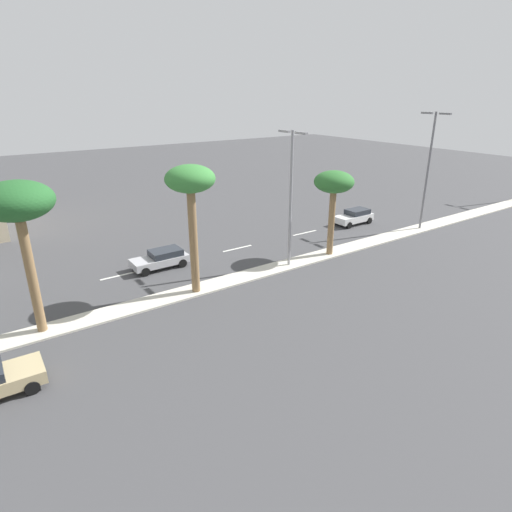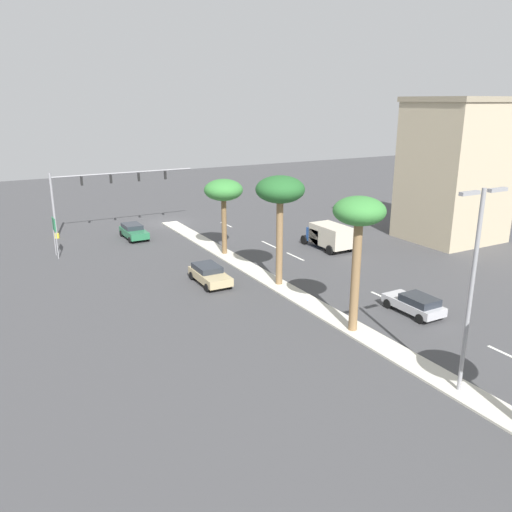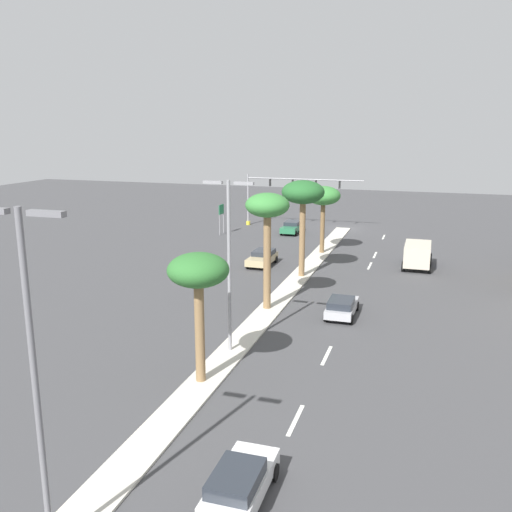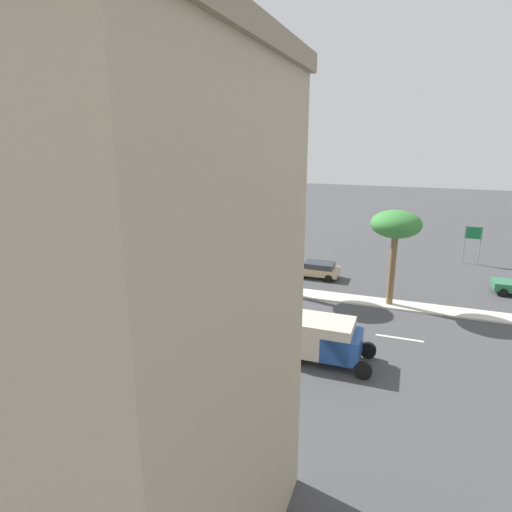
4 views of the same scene
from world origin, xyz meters
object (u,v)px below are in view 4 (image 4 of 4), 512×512
Objects in this scene: palm_tree_far at (162,195)px; box_truck at (321,338)px; directional_road_sign at (473,237)px; palm_tree_rear at (396,226)px; street_lamp_center at (86,204)px; sedan_tan_far at (315,269)px; sedan_silver_leading at (131,288)px; palm_tree_leading at (50,204)px; commercial_building at (110,333)px; palm_tree_mid at (266,200)px.

palm_tree_far is 19.40m from box_truck.
palm_tree_rear is at bearing 154.07° from directional_road_sign.
street_lamp_center is (-13.44, 33.29, 3.29)m from directional_road_sign.
sedan_tan_far is 0.83× the size of box_truck.
sedan_silver_leading is 0.78× the size of box_truck.
palm_tree_far reaches higher than directional_road_sign.
palm_tree_leading is (-0.07, 12.10, -1.37)m from palm_tree_far.
commercial_building is 22.67m from palm_tree_mid.
sedan_tan_far is (4.24, -20.18, -5.15)m from street_lamp_center.
commercial_building is 3.34× the size of sedan_silver_leading.
commercial_building reaches higher than palm_tree_far.
commercial_building is 14.44m from box_truck.
sedan_tan_far is at bearing 125.07° from directional_road_sign.
palm_tree_far is (-13.32, 25.37, 4.50)m from directional_road_sign.
palm_tree_rear is 0.69× the size of street_lamp_center.
palm_tree_leading is (22.70, 24.86, -1.26)m from commercial_building.
commercial_building is 2.05× the size of palm_tree_rear.
commercial_building is 30.69m from street_lamp_center.
sedan_silver_leading is at bearing 127.97° from sedan_tan_far.
palm_tree_mid is at bearing 146.35° from sedan_tan_far.
commercial_building reaches higher than box_truck.
commercial_building is (-36.09, 12.61, 4.39)m from directional_road_sign.
palm_tree_far is 0.84× the size of street_lamp_center.
sedan_tan_far is at bearing -71.45° from palm_tree_far.
box_truck is (-23.15, 9.68, -1.30)m from directional_road_sign.
palm_tree_mid is 12.22m from sedan_silver_leading.
palm_tree_rear is 1.53× the size of sedan_tan_far.
box_truck is (-9.70, -23.61, -4.59)m from street_lamp_center.
directional_road_sign is 38.48m from commercial_building.
palm_tree_leading is at bearing 89.29° from street_lamp_center.
street_lamp_center is 10.91m from sedan_silver_leading.
palm_tree_mid is at bearing -90.82° from street_lamp_center.
palm_tree_rear reaches higher than palm_tree_leading.
palm_tree_far is (0.37, 9.27, -0.06)m from palm_tree_mid.
sedan_silver_leading is (-18.65, 25.22, -1.88)m from directional_road_sign.
palm_tree_far is 1.23× the size of palm_tree_leading.
sedan_silver_leading is at bearing -122.84° from street_lamp_center.
palm_tree_far is at bearing 57.94° from box_truck.
palm_tree_rear is 9.36m from sedan_tan_far.
palm_tree_rear is 30.85m from palm_tree_leading.
box_truck is at bearing -166.15° from sedan_tan_far.
palm_tree_leading is 25.21m from sedan_tan_far.
directional_road_sign is 15.48m from palm_tree_rear.
palm_tree_mid reaches higher than sedan_silver_leading.
directional_road_sign is 0.67× the size of box_truck.
box_truck reaches higher than sedan_tan_far.
palm_tree_leading is at bearing 47.60° from commercial_building.
street_lamp_center is (0.24, 17.19, -1.26)m from palm_tree_mid.
palm_tree_leading is (0.23, 30.85, -0.10)m from palm_tree_rear.
street_lamp_center reaches higher than directional_road_sign.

